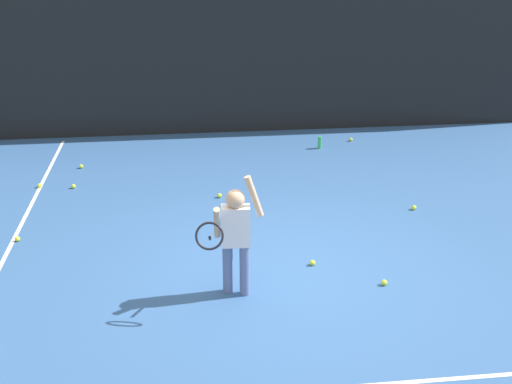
{
  "coord_description": "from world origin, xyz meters",
  "views": [
    {
      "loc": [
        -1.16,
        -6.67,
        3.69
      ],
      "look_at": [
        -0.31,
        0.4,
        0.85
      ],
      "focal_mm": 46.39,
      "sensor_mm": 36.0,
      "label": 1
    }
  ],
  "objects_px": {
    "water_bottle": "(320,142)",
    "tennis_ball_0": "(414,208)",
    "tennis_ball_1": "(384,283)",
    "tennis_ball_3": "(39,186)",
    "tennis_ball_4": "(351,139)",
    "tennis_ball_7": "(17,239)",
    "tennis_ball_5": "(312,263)",
    "tennis_ball_8": "(73,186)",
    "tennis_ball_2": "(219,195)",
    "tennis_player": "(235,233)",
    "tennis_ball_6": "(81,166)"
  },
  "relations": [
    {
      "from": "tennis_ball_7",
      "to": "tennis_ball_5",
      "type": "bearing_deg",
      "value": -16.78
    },
    {
      "from": "tennis_ball_5",
      "to": "tennis_ball_7",
      "type": "distance_m",
      "value": 3.75
    },
    {
      "from": "tennis_ball_3",
      "to": "tennis_ball_0",
      "type": "bearing_deg",
      "value": -15.68
    },
    {
      "from": "tennis_ball_3",
      "to": "tennis_ball_7",
      "type": "relative_size",
      "value": 1.0
    },
    {
      "from": "tennis_ball_4",
      "to": "tennis_ball_5",
      "type": "relative_size",
      "value": 1.0
    },
    {
      "from": "tennis_ball_0",
      "to": "tennis_ball_8",
      "type": "xyz_separation_m",
      "value": [
        -4.88,
        1.43,
        0.0
      ]
    },
    {
      "from": "water_bottle",
      "to": "tennis_ball_5",
      "type": "height_order",
      "value": "water_bottle"
    },
    {
      "from": "tennis_player",
      "to": "tennis_ball_7",
      "type": "distance_m",
      "value": 3.17
    },
    {
      "from": "water_bottle",
      "to": "tennis_ball_2",
      "type": "height_order",
      "value": "water_bottle"
    },
    {
      "from": "tennis_ball_4",
      "to": "tennis_ball_6",
      "type": "height_order",
      "value": "same"
    },
    {
      "from": "tennis_ball_0",
      "to": "tennis_ball_1",
      "type": "bearing_deg",
      "value": -117.57
    },
    {
      "from": "tennis_ball_1",
      "to": "tennis_ball_3",
      "type": "relative_size",
      "value": 1.0
    },
    {
      "from": "tennis_ball_3",
      "to": "tennis_ball_5",
      "type": "relative_size",
      "value": 1.0
    },
    {
      "from": "tennis_ball_1",
      "to": "tennis_ball_8",
      "type": "bearing_deg",
      "value": 138.08
    },
    {
      "from": "tennis_player",
      "to": "tennis_ball_7",
      "type": "height_order",
      "value": "tennis_player"
    },
    {
      "from": "tennis_ball_3",
      "to": "tennis_ball_8",
      "type": "distance_m",
      "value": 0.53
    },
    {
      "from": "tennis_ball_6",
      "to": "tennis_ball_8",
      "type": "relative_size",
      "value": 1.0
    },
    {
      "from": "tennis_ball_1",
      "to": "tennis_ball_4",
      "type": "distance_m",
      "value": 5.39
    },
    {
      "from": "tennis_ball_1",
      "to": "tennis_ball_6",
      "type": "bearing_deg",
      "value": 131.3
    },
    {
      "from": "tennis_ball_2",
      "to": "tennis_ball_3",
      "type": "distance_m",
      "value": 2.81
    },
    {
      "from": "water_bottle",
      "to": "tennis_ball_7",
      "type": "xyz_separation_m",
      "value": [
        -4.61,
        -3.3,
        -0.08
      ]
    },
    {
      "from": "tennis_ball_0",
      "to": "tennis_ball_5",
      "type": "height_order",
      "value": "same"
    },
    {
      "from": "tennis_ball_1",
      "to": "tennis_ball_2",
      "type": "xyz_separation_m",
      "value": [
        -1.64,
        2.8,
        0.0
      ]
    },
    {
      "from": "tennis_ball_7",
      "to": "tennis_ball_2",
      "type": "bearing_deg",
      "value": 23.67
    },
    {
      "from": "tennis_ball_0",
      "to": "tennis_ball_8",
      "type": "height_order",
      "value": "same"
    },
    {
      "from": "tennis_ball_2",
      "to": "tennis_ball_3",
      "type": "relative_size",
      "value": 1.0
    },
    {
      "from": "tennis_ball_2",
      "to": "tennis_ball_8",
      "type": "height_order",
      "value": "same"
    },
    {
      "from": "tennis_ball_2",
      "to": "tennis_ball_3",
      "type": "height_order",
      "value": "same"
    },
    {
      "from": "tennis_ball_4",
      "to": "tennis_ball_2",
      "type": "bearing_deg",
      "value": -136.51
    },
    {
      "from": "water_bottle",
      "to": "tennis_ball_0",
      "type": "height_order",
      "value": "water_bottle"
    },
    {
      "from": "tennis_ball_0",
      "to": "tennis_ball_4",
      "type": "height_order",
      "value": "same"
    },
    {
      "from": "tennis_ball_5",
      "to": "tennis_player",
      "type": "bearing_deg",
      "value": -150.71
    },
    {
      "from": "water_bottle",
      "to": "tennis_ball_1",
      "type": "distance_m",
      "value": 4.95
    },
    {
      "from": "tennis_ball_2",
      "to": "tennis_ball_8",
      "type": "xyz_separation_m",
      "value": [
        -2.19,
        0.64,
        0.0
      ]
    },
    {
      "from": "water_bottle",
      "to": "tennis_ball_5",
      "type": "distance_m",
      "value": 4.5
    },
    {
      "from": "tennis_ball_0",
      "to": "tennis_player",
      "type": "bearing_deg",
      "value": -143.62
    },
    {
      "from": "tennis_ball_1",
      "to": "tennis_ball_2",
      "type": "height_order",
      "value": "same"
    },
    {
      "from": "tennis_ball_3",
      "to": "tennis_ball_5",
      "type": "height_order",
      "value": "same"
    },
    {
      "from": "tennis_player",
      "to": "tennis_ball_1",
      "type": "height_order",
      "value": "tennis_player"
    },
    {
      "from": "tennis_ball_8",
      "to": "tennis_ball_4",
      "type": "bearing_deg",
      "value": 21.04
    },
    {
      "from": "water_bottle",
      "to": "tennis_ball_8",
      "type": "relative_size",
      "value": 3.33
    },
    {
      "from": "tennis_ball_1",
      "to": "tennis_player",
      "type": "bearing_deg",
      "value": 179.37
    },
    {
      "from": "tennis_ball_6",
      "to": "tennis_ball_3",
      "type": "bearing_deg",
      "value": -122.36
    },
    {
      "from": "tennis_player",
      "to": "tennis_ball_6",
      "type": "bearing_deg",
      "value": 119.93
    },
    {
      "from": "tennis_ball_1",
      "to": "tennis_ball_6",
      "type": "height_order",
      "value": "same"
    },
    {
      "from": "tennis_ball_2",
      "to": "tennis_ball_5",
      "type": "xyz_separation_m",
      "value": [
        0.94,
        -2.24,
        0.0
      ]
    },
    {
      "from": "tennis_ball_3",
      "to": "tennis_ball_4",
      "type": "xyz_separation_m",
      "value": [
        5.34,
        1.76,
        0.0
      ]
    },
    {
      "from": "tennis_ball_2",
      "to": "tennis_ball_7",
      "type": "distance_m",
      "value": 2.89
    },
    {
      "from": "tennis_ball_3",
      "to": "tennis_ball_1",
      "type": "bearing_deg",
      "value": -39.06
    },
    {
      "from": "tennis_ball_5",
      "to": "tennis_ball_8",
      "type": "height_order",
      "value": "same"
    }
  ]
}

